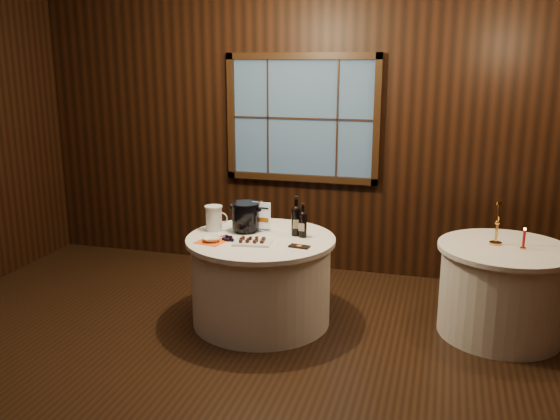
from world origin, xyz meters
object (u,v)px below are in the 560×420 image
(chocolate_plate, at_px, (252,241))
(red_candle, at_px, (524,241))
(cracker_bowl, at_px, (212,239))
(glass_pitcher, at_px, (214,218))
(main_table, at_px, (261,279))
(ice_bucket, at_px, (245,216))
(brass_candlestick, at_px, (497,229))
(port_bottle_left, at_px, (296,219))
(sign_stand, at_px, (262,221))
(side_table, at_px, (502,290))
(grape_bunch, at_px, (229,238))
(port_bottle_right, at_px, (303,222))
(chocolate_box, at_px, (299,246))

(chocolate_plate, xyz_separation_m, red_candle, (2.14, 0.45, 0.05))
(cracker_bowl, bearing_deg, glass_pitcher, 108.04)
(main_table, distance_m, ice_bucket, 0.57)
(brass_candlestick, bearing_deg, port_bottle_left, -173.16)
(ice_bucket, height_order, glass_pitcher, ice_bucket)
(red_candle, bearing_deg, port_bottle_left, -176.12)
(ice_bucket, bearing_deg, chocolate_plate, -62.16)
(sign_stand, height_order, red_candle, sign_stand)
(glass_pitcher, relative_size, brass_candlestick, 0.61)
(main_table, relative_size, port_bottle_left, 3.68)
(chocolate_plate, distance_m, brass_candlestick, 2.01)
(main_table, bearing_deg, side_table, 8.53)
(side_table, xyz_separation_m, brass_candlestick, (-0.08, 0.04, 0.51))
(grape_bunch, bearing_deg, chocolate_plate, -9.56)
(side_table, bearing_deg, sign_stand, -177.09)
(main_table, bearing_deg, sign_stand, 104.98)
(port_bottle_right, relative_size, cracker_bowl, 2.02)
(red_candle, bearing_deg, ice_bucket, -176.74)
(sign_stand, relative_size, cracker_bowl, 1.85)
(red_candle, bearing_deg, grape_bunch, -170.02)
(chocolate_plate, distance_m, chocolate_box, 0.40)
(glass_pitcher, bearing_deg, brass_candlestick, 1.79)
(chocolate_plate, relative_size, grape_bunch, 1.76)
(port_bottle_left, relative_size, chocolate_plate, 1.04)
(chocolate_box, height_order, cracker_bowl, cracker_bowl)
(sign_stand, bearing_deg, port_bottle_left, -7.64)
(ice_bucket, bearing_deg, side_table, 4.30)
(side_table, distance_m, chocolate_plate, 2.11)
(port_bottle_left, bearing_deg, ice_bucket, 162.96)
(port_bottle_left, height_order, chocolate_plate, port_bottle_left)
(side_table, relative_size, ice_bucket, 4.12)
(sign_stand, distance_m, glass_pitcher, 0.42)
(chocolate_plate, distance_m, glass_pitcher, 0.54)
(port_bottle_right, height_order, chocolate_box, port_bottle_right)
(ice_bucket, distance_m, glass_pitcher, 0.29)
(cracker_bowl, bearing_deg, port_bottle_right, 25.81)
(port_bottle_right, xyz_separation_m, glass_pitcher, (-0.81, -0.01, -0.02))
(ice_bucket, xyz_separation_m, chocolate_box, (0.57, -0.31, -0.13))
(red_candle, bearing_deg, port_bottle_right, -174.96)
(main_table, distance_m, grape_bunch, 0.49)
(chocolate_plate, relative_size, glass_pitcher, 1.49)
(cracker_bowl, bearing_deg, chocolate_box, 3.97)
(side_table, xyz_separation_m, port_bottle_left, (-1.72, -0.16, 0.53))
(cracker_bowl, xyz_separation_m, brass_candlestick, (2.28, 0.57, 0.11))
(port_bottle_left, relative_size, grape_bunch, 1.83)
(main_table, distance_m, brass_candlestick, 2.02)
(brass_candlestick, bearing_deg, chocolate_plate, -164.86)
(chocolate_box, bearing_deg, side_table, 23.84)
(ice_bucket, xyz_separation_m, cracker_bowl, (-0.18, -0.36, -0.12))
(chocolate_plate, relative_size, cracker_bowl, 2.27)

